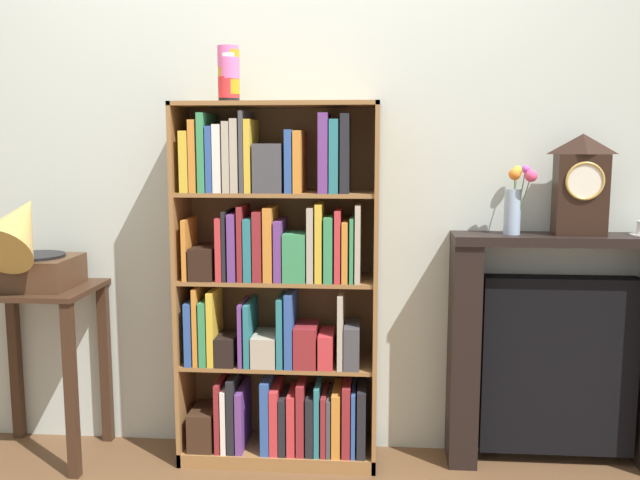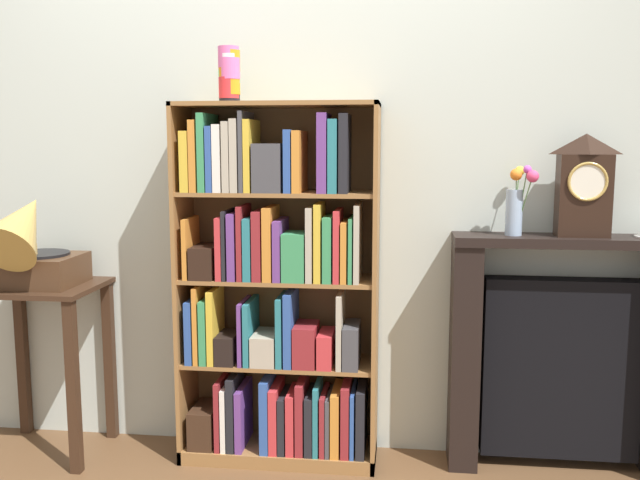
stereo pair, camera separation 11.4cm
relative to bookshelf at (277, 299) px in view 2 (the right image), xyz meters
name	(u,v)px [view 2 (the right image)]	position (x,y,z in m)	size (l,w,h in m)	color
ground_plane	(276,469)	(0.01, -0.09, -0.73)	(7.54, 6.40, 0.02)	brown
wall_back	(302,163)	(0.09, 0.19, 0.58)	(4.54, 0.08, 2.60)	beige
bookshelf	(277,299)	(0.00, 0.00, 0.00)	(0.85, 0.29, 1.55)	olive
cup_stack	(229,75)	(-0.18, -0.02, 0.94)	(0.09, 0.09, 0.23)	black
side_table_left	(44,334)	(-1.04, -0.06, -0.18)	(0.50, 0.43, 0.77)	#382316
gramophone	(30,244)	(-1.04, -0.13, 0.24)	(0.34, 0.48, 0.47)	#472D1C
fireplace_mantel	(562,355)	(1.21, 0.06, -0.23)	(0.93, 0.22, 1.01)	black
mantel_clock	(584,185)	(1.26, 0.04, 0.49)	(0.21, 0.11, 0.42)	black
flower_vase	(517,202)	(1.00, 0.04, 0.43)	(0.12, 0.15, 0.29)	#99B2D1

